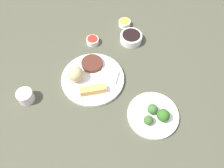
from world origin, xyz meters
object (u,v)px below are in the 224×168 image
object	(u,v)px
broccoli_plate	(153,115)
main_plate	(93,79)
teacup	(26,96)
soy_sauce_bowl	(131,38)
sauce_ramekin_sweet_and_sour	(93,41)
sauce_ramekin_hot_mustard	(125,23)

from	to	relation	value
broccoli_plate	main_plate	bearing A→B (deg)	-136.84
teacup	soy_sauce_bowl	bearing A→B (deg)	114.55
sauce_ramekin_sweet_and_sour	sauce_ramekin_hot_mustard	distance (m)	0.20
broccoli_plate	sauce_ramekin_sweet_and_sour	world-z (taller)	sauce_ramekin_sweet_and_sour
soy_sauce_bowl	teacup	distance (m)	0.56
main_plate	broccoli_plate	bearing A→B (deg)	43.16
main_plate	soy_sauce_bowl	world-z (taller)	soy_sauce_bowl
main_plate	sauce_ramekin_sweet_and_sour	distance (m)	0.22
broccoli_plate	soy_sauce_bowl	world-z (taller)	soy_sauce_bowl
main_plate	sauce_ramekin_hot_mustard	size ratio (longest dim) A/B	4.53
broccoli_plate	sauce_ramekin_sweet_and_sour	distance (m)	0.48
broccoli_plate	soy_sauce_bowl	bearing A→B (deg)	177.98
soy_sauce_bowl	teacup	bearing A→B (deg)	-65.45
soy_sauce_bowl	teacup	world-z (taller)	teacup
sauce_ramekin_hot_mustard	soy_sauce_bowl	bearing A→B (deg)	2.58
broccoli_plate	sauce_ramekin_sweet_and_sour	xyz separation A→B (m)	(-0.44, -0.17, 0.01)
main_plate	broccoli_plate	size ratio (longest dim) A/B	1.34
broccoli_plate	sauce_ramekin_hot_mustard	size ratio (longest dim) A/B	3.38
soy_sauce_bowl	main_plate	bearing A→B (deg)	-49.18
sauce_ramekin_sweet_and_sour	sauce_ramekin_hot_mustard	xyz separation A→B (m)	(-0.09, 0.18, 0.00)
soy_sauce_bowl	sauce_ramekin_hot_mustard	xyz separation A→B (m)	(-0.11, -0.01, -0.01)
sauce_ramekin_hot_mustard	teacup	size ratio (longest dim) A/B	0.92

